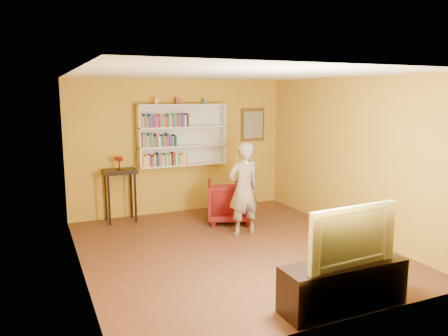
% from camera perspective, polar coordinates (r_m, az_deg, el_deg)
% --- Properties ---
extents(room_shell, '(5.30, 5.80, 2.88)m').
position_cam_1_polar(room_shell, '(6.72, 1.04, -2.34)').
color(room_shell, '#4B2818').
rests_on(room_shell, ground).
extents(bookshelf, '(1.80, 0.29, 1.23)m').
position_cam_1_polar(bookshelf, '(8.85, -5.59, 4.31)').
color(bookshelf, silver).
rests_on(bookshelf, room_shell).
extents(books_row_lower, '(0.91, 0.19, 0.27)m').
position_cam_1_polar(books_row_lower, '(8.68, -7.86, 1.06)').
color(books_row_lower, '#CE5F29').
rests_on(books_row_lower, bookshelf).
extents(books_row_middle, '(0.71, 0.19, 0.27)m').
position_cam_1_polar(books_row_middle, '(8.61, -8.64, 3.55)').
color(books_row_middle, '#562163').
rests_on(books_row_middle, bookshelf).
extents(books_row_upper, '(0.96, 0.18, 0.26)m').
position_cam_1_polar(books_row_upper, '(8.61, -7.84, 6.12)').
color(books_row_upper, '#8E5719').
rests_on(books_row_upper, bookshelf).
extents(ornament_left, '(0.09, 0.09, 0.12)m').
position_cam_1_polar(ornament_left, '(8.61, -8.81, 8.63)').
color(ornament_left, '#BE8D36').
rests_on(ornament_left, bookshelf).
extents(ornament_centre, '(0.09, 0.09, 0.12)m').
position_cam_1_polar(ornament_centre, '(8.73, -6.06, 8.70)').
color(ornament_centre, maroon).
rests_on(ornament_centre, bookshelf).
extents(ornament_right, '(0.07, 0.07, 0.10)m').
position_cam_1_polar(ornament_right, '(8.92, -2.56, 8.69)').
color(ornament_right, '#4A5D7C').
rests_on(ornament_right, bookshelf).
extents(framed_painting, '(0.55, 0.05, 0.70)m').
position_cam_1_polar(framed_painting, '(9.53, 3.79, 5.65)').
color(framed_painting, '#4F3516').
rests_on(framed_painting, room_shell).
extents(console_table, '(0.61, 0.47, 1.00)m').
position_cam_1_polar(console_table, '(8.48, -13.45, -1.36)').
color(console_table, black).
rests_on(console_table, ground).
extents(ruby_lustre, '(0.16, 0.16, 0.26)m').
position_cam_1_polar(ruby_lustre, '(8.42, -13.55, 1.03)').
color(ruby_lustre, maroon).
rests_on(ruby_lustre, console_table).
extents(armchair, '(1.10, 1.11, 0.78)m').
position_cam_1_polar(armchair, '(8.34, 0.76, -4.35)').
color(armchair, '#4D050A').
rests_on(armchair, ground).
extents(person, '(0.61, 0.43, 1.61)m').
position_cam_1_polar(person, '(7.47, 2.59, -2.76)').
color(person, '#756656').
rests_on(person, ground).
extents(game_remote, '(0.04, 0.15, 0.04)m').
position_cam_1_polar(game_remote, '(7.02, 2.73, 0.81)').
color(game_remote, white).
rests_on(game_remote, person).
extents(tv_cabinet, '(1.50, 0.45, 0.54)m').
position_cam_1_polar(tv_cabinet, '(5.30, 15.28, -14.56)').
color(tv_cabinet, black).
rests_on(tv_cabinet, ground).
extents(television, '(1.20, 0.24, 0.68)m').
position_cam_1_polar(television, '(5.08, 15.59, -8.26)').
color(television, black).
rests_on(television, tv_cabinet).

